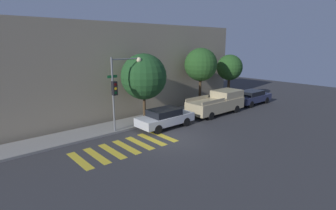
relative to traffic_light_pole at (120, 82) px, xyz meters
name	(u,v)px	position (x,y,z in m)	size (l,w,h in m)	color
ground_plane	(171,139)	(1.48, -3.37, -3.36)	(60.00, 60.00, 0.00)	#333335
sidewalk	(132,123)	(1.48, 1.01, -3.29)	(26.00, 2.36, 0.14)	gray
building_row	(101,69)	(1.48, 5.60, 0.34)	(26.00, 6.00, 7.40)	gray
crosswalk	(126,147)	(-1.30, -2.57, -3.36)	(6.01, 2.60, 0.00)	gold
traffic_light_pole	(120,82)	(0.00, 0.00, 0.00)	(2.62, 0.56, 5.01)	slate
sedan_near_corner	(165,118)	(2.77, -1.27, -2.64)	(4.22, 1.75, 1.36)	#B7BABF
pickup_truck	(218,103)	(8.70, -1.27, -2.43)	(5.45, 2.03, 1.87)	tan
sedan_middle	(252,97)	(13.96, -1.27, -2.64)	(4.46, 1.79, 1.35)	#2D3351
tree_near_corner	(144,77)	(2.46, 0.78, 0.10)	(3.39, 3.39, 5.17)	#42301E
tree_midblock	(201,65)	(8.66, 0.78, 0.65)	(2.90, 2.90, 5.48)	#42301E
tree_far_end	(230,68)	(12.91, 0.78, 0.14)	(2.53, 2.53, 4.79)	#42301E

